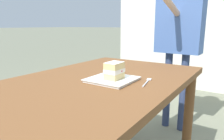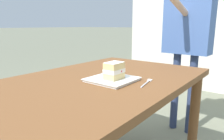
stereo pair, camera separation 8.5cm
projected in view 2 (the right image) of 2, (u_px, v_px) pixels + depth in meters
name	position (u px, v px, depth m)	size (l,w,h in m)	color
patio_table	(90.00, 97.00, 1.19)	(1.55, 0.89, 0.75)	brown
dessert_plate	(112.00, 79.00, 1.17)	(0.25, 0.25, 0.02)	white
cake_slice	(114.00, 71.00, 1.15)	(0.11, 0.08, 0.09)	#E0C17A
dessert_fork	(147.00, 83.00, 1.13)	(0.17, 0.05, 0.01)	silver
diner_person	(188.00, 26.00, 1.92)	(0.56, 0.43, 1.56)	navy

